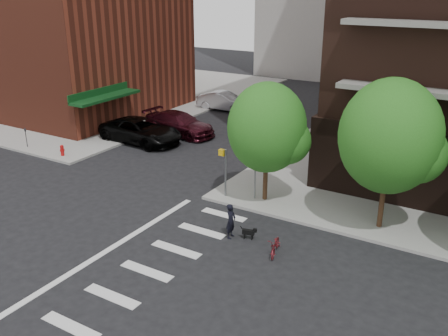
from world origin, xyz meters
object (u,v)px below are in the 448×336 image
object	(u,v)px
parked_car_maroon	(179,124)
parked_car_silver	(224,101)
scooter	(275,245)
dog_walker	(231,221)
fire_hydrant	(62,150)

from	to	relation	value
parked_car_maroon	parked_car_silver	xyz separation A→B (m)	(-0.97, 8.17, -0.03)
parked_car_maroon	scooter	distance (m)	18.38
scooter	dog_walker	bearing A→B (deg)	158.27
fire_hydrant	parked_car_maroon	world-z (taller)	parked_car_maroon
parked_car_maroon	parked_car_silver	bearing A→B (deg)	11.97
parked_car_maroon	scooter	world-z (taller)	parked_car_maroon
parked_car_maroon	parked_car_silver	distance (m)	8.23
fire_hydrant	scooter	size ratio (longest dim) A/B	0.48
fire_hydrant	parked_car_silver	xyz separation A→B (m)	(2.53, 16.39, 0.27)
parked_car_maroon	parked_car_silver	size ratio (longest dim) A/B	1.18
fire_hydrant	dog_walker	xyz separation A→B (m)	(14.95, -3.60, 0.27)
fire_hydrant	parked_car_silver	distance (m)	16.58
parked_car_silver	scooter	world-z (taller)	parked_car_silver
parked_car_maroon	scooter	xyz separation A→B (m)	(13.83, -12.10, -0.45)
fire_hydrant	dog_walker	bearing A→B (deg)	-13.54
parked_car_maroon	dog_walker	bearing A→B (deg)	-130.65
fire_hydrant	scooter	distance (m)	17.75
dog_walker	parked_car_maroon	bearing A→B (deg)	38.59
dog_walker	fire_hydrant	bearing A→B (deg)	70.92
fire_hydrant	parked_car_maroon	xyz separation A→B (m)	(3.49, 8.22, 0.30)
fire_hydrant	parked_car_silver	world-z (taller)	parked_car_silver
dog_walker	scooter	bearing A→B (deg)	-102.27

